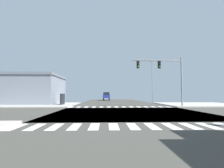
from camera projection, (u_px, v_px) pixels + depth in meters
ground at (129, 113)px, 16.54m from camera, size 90.00×90.00×0.05m
sidewalk_corner_ne at (199, 104)px, 28.97m from camera, size 12.00×12.00×0.14m
sidewalk_corner_nw at (37, 105)px, 28.07m from camera, size 12.00×12.00×0.14m
crosswalk_near at (142, 126)px, 9.25m from camera, size 13.50×2.00×0.01m
crosswalk_far at (120, 107)px, 23.82m from camera, size 13.50×2.00×0.01m
traffic_signal_mast at (162, 70)px, 23.81m from camera, size 6.78×0.55×6.63m
street_lamp at (151, 78)px, 38.81m from camera, size 1.78×0.32×9.13m
bank_building at (27, 90)px, 31.10m from camera, size 13.11×9.96×5.06m
pickup_nearside_1 at (106, 96)px, 51.66m from camera, size 2.00×5.10×2.35m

